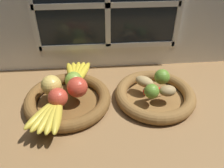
{
  "coord_description": "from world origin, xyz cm",
  "views": [
    {
      "loc": [
        -6.27,
        -68.73,
        59.51
      ],
      "look_at": [
        -0.39,
        0.88,
        8.81
      ],
      "focal_mm": 35.8,
      "sensor_mm": 36.0,
      "label": 1
    }
  ],
  "objects": [
    {
      "name": "ground_plane",
      "position": [
        0.0,
        0.0,
        -1.5
      ],
      "size": [
        140.0,
        90.0,
        3.0
      ],
      "primitive_type": "cube",
      "color": "olive"
    },
    {
      "name": "apple_golden_left",
      "position": [
        -23.71,
        2.09,
        8.77
      ],
      "size": [
        7.91,
        7.91,
        7.91
      ],
      "primitive_type": "sphere",
      "color": "#DBB756",
      "rests_on": "fruit_bowl_left"
    },
    {
      "name": "lime_far",
      "position": [
        20.65,
        5.27,
        8.0
      ],
      "size": [
        6.38,
        6.38,
        6.38
      ],
      "primitive_type": "sphere",
      "color": "olive",
      "rests_on": "fruit_bowl_right"
    },
    {
      "name": "apple_green_back",
      "position": [
        -15.43,
        5.42,
        8.29
      ],
      "size": [
        6.95,
        6.95,
        6.95
      ],
      "primitive_type": "sphere",
      "color": "#7AA338",
      "rests_on": "fruit_bowl_left"
    },
    {
      "name": "banana_bunch_back",
      "position": [
        -14.65,
        13.2,
        6.42
      ],
      "size": [
        12.87,
        19.6,
        3.21
      ],
      "color": "yellow",
      "rests_on": "fruit_bowl_left"
    },
    {
      "name": "potato_small",
      "position": [
        20.86,
        -2.75,
        6.92
      ],
      "size": [
        6.56,
        5.0,
        4.2
      ],
      "primitive_type": "ellipsoid",
      "rotation": [
        0.0,
        0.0,
        6.27
      ],
      "color": "#A38451",
      "rests_on": "fruit_bowl_right"
    },
    {
      "name": "potato_oblong",
      "position": [
        13.16,
        4.05,
        6.89
      ],
      "size": [
        9.25,
        9.03,
        4.15
      ],
      "primitive_type": "ellipsoid",
      "rotation": [
        0.0,
        0.0,
        2.41
      ],
      "color": "tan",
      "rests_on": "fruit_bowl_right"
    },
    {
      "name": "apple_red_front",
      "position": [
        -20.46,
        -5.22,
        8.4
      ],
      "size": [
        7.17,
        7.17,
        7.17
      ],
      "primitive_type": "sphere",
      "color": "#CC422D",
      "rests_on": "fruit_bowl_left"
    },
    {
      "name": "banana_bunch_front",
      "position": [
        -22.64,
        -11.52,
        6.49
      ],
      "size": [
        12.87,
        19.1,
        3.35
      ],
      "color": "gold",
      "rests_on": "fruit_bowl_left"
    },
    {
      "name": "lime_near",
      "position": [
        14.31,
        -3.51,
        7.68
      ],
      "size": [
        5.74,
        5.74,
        5.74
      ],
      "primitive_type": "sphere",
      "color": "olive",
      "rests_on": "fruit_bowl_right"
    },
    {
      "name": "chili_pepper",
      "position": [
        17.98,
        -0.36,
        5.87
      ],
      "size": [
        12.61,
        5.58,
        2.12
      ],
      "primitive_type": "cone",
      "rotation": [
        0.0,
        1.57,
        0.29
      ],
      "color": "red",
      "rests_on": "fruit_bowl_right"
    },
    {
      "name": "apple_red_right",
      "position": [
        -13.71,
        -0.08,
        8.8
      ],
      "size": [
        7.97,
        7.97,
        7.97
      ],
      "primitive_type": "sphere",
      "color": "#CC422D",
      "rests_on": "fruit_bowl_left"
    },
    {
      "name": "fruit_bowl_right",
      "position": [
        17.24,
        0.88,
        2.23
      ],
      "size": [
        32.69,
        32.69,
        4.81
      ],
      "color": "brown",
      "rests_on": "ground_plane"
    },
    {
      "name": "back_wall",
      "position": [
        0.0,
        29.77,
        27.88
      ],
      "size": [
        140.0,
        4.6,
        55.0
      ],
      "color": "silver",
      "rests_on": "ground_plane"
    },
    {
      "name": "fruit_bowl_left",
      "position": [
        -18.02,
        0.88,
        2.23
      ],
      "size": [
        34.25,
        34.25,
        4.81
      ],
      "color": "brown",
      "rests_on": "ground_plane"
    }
  ]
}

